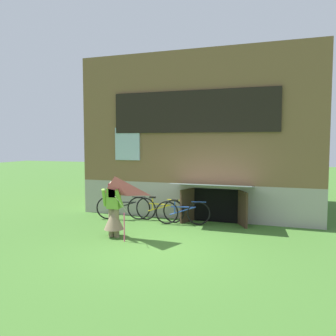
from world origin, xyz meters
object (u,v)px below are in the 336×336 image
object	(u,v)px
person	(114,213)
bicycle_yellow	(159,209)
bicycle_black	(123,208)
bicycle_blue	(183,212)
kite	(115,194)

from	to	relation	value
person	bicycle_yellow	xyz separation A→B (m)	(0.53, 2.07, -0.25)
person	bicycle_black	size ratio (longest dim) A/B	0.88
person	bicycle_yellow	world-z (taller)	person
bicycle_yellow	bicycle_black	distance (m)	1.21
bicycle_blue	bicycle_black	size ratio (longest dim) A/B	0.97
kite	bicycle_blue	bearing A→B (deg)	67.94
kite	bicycle_black	xyz separation A→B (m)	(-1.02, 2.52, -0.86)
bicycle_yellow	bicycle_black	bearing A→B (deg)	-166.83
bicycle_blue	bicycle_black	xyz separation A→B (m)	(-2.03, 0.05, 0.02)
kite	bicycle_blue	size ratio (longest dim) A/B	0.94
kite	bicycle_blue	world-z (taller)	kite
person	bicycle_yellow	distance (m)	2.16
bicycle_blue	bicycle_yellow	bearing A→B (deg)	156.07
person	bicycle_black	bearing A→B (deg)	122.36
person	kite	size ratio (longest dim) A/B	0.97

